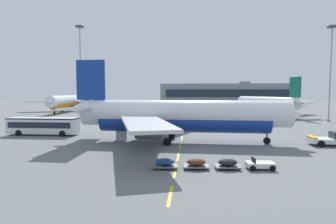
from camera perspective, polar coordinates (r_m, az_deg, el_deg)
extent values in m
plane|color=slate|center=(60.79, 24.60, -3.22)|extent=(400.00, 400.00, 0.00)
cube|color=yellow|center=(20.34, 0.45, -16.96)|extent=(0.24, 4.00, 0.01)
cube|color=yellow|center=(26.06, 1.49, -12.21)|extent=(0.24, 4.00, 0.01)
cube|color=yellow|center=(31.65, 2.11, -9.28)|extent=(0.24, 4.00, 0.01)
cube|color=yellow|center=(38.02, 2.58, -7.02)|extent=(0.24, 4.00, 0.01)
cube|color=yellow|center=(43.98, 2.89, -5.50)|extent=(0.24, 4.00, 0.01)
cube|color=yellow|center=(50.60, 3.15, -4.25)|extent=(0.24, 4.00, 0.01)
cube|color=yellow|center=(56.83, 3.34, -3.33)|extent=(0.24, 4.00, 0.01)
cube|color=yellow|center=(63.84, 3.51, -2.52)|extent=(0.24, 4.00, 0.01)
cube|color=yellow|center=(70.77, 3.64, -1.87)|extent=(0.24, 4.00, 0.01)
cube|color=yellow|center=(76.66, 3.73, -1.42)|extent=(0.24, 4.00, 0.01)
cube|color=yellow|center=(82.18, 3.80, -1.05)|extent=(0.24, 4.00, 0.01)
cube|color=yellow|center=(89.15, 3.89, -0.65)|extent=(0.24, 4.00, 0.01)
cube|color=yellow|center=(95.27, 3.95, -0.35)|extent=(0.24, 4.00, 0.01)
cube|color=yellow|center=(101.47, 4.00, -0.08)|extent=(0.24, 4.00, 0.01)
cube|color=#B21414|center=(39.45, 2.66, -6.61)|extent=(8.00, 0.40, 0.01)
cylinder|color=white|center=(40.05, 3.17, -0.25)|extent=(30.22, 4.95, 3.80)
cylinder|color=navy|center=(40.14, 3.16, -1.74)|extent=(24.62, 4.43, 3.50)
cone|color=white|center=(41.83, 24.20, -0.42)|extent=(3.64, 3.86, 3.72)
cone|color=white|center=(43.98, -17.77, 0.57)|extent=(4.32, 3.39, 3.23)
cube|color=#192333|center=(41.49, 22.84, 0.51)|extent=(1.71, 2.91, 0.60)
cube|color=navy|center=(43.24, -15.78, 6.42)|extent=(4.41, 0.53, 6.00)
cube|color=white|center=(46.48, -14.95, 1.15)|extent=(3.44, 6.52, 0.24)
cube|color=white|center=(40.63, -18.32, 0.69)|extent=(3.44, 6.52, 0.24)
cube|color=#B7BCC6|center=(48.93, -0.81, -0.02)|extent=(10.69, 17.58, 0.36)
cube|color=#B7BCC6|center=(32.24, -4.94, -2.15)|extent=(9.59, 17.66, 0.36)
cylinder|color=#4C4F54|center=(46.12, -1.50, -2.08)|extent=(3.28, 2.22, 2.10)
cylinder|color=black|center=(45.91, 0.47, -2.11)|extent=(0.19, 1.79, 1.79)
cylinder|color=#4C4F54|center=(35.36, -4.15, -3.96)|extent=(3.28, 2.22, 2.10)
cylinder|color=black|center=(35.09, -1.58, -4.02)|extent=(0.19, 1.79, 1.79)
cylinder|color=gray|center=(41.27, 19.91, -3.81)|extent=(0.28, 0.28, 2.67)
cylinder|color=black|center=(41.46, 19.87, -5.64)|extent=(1.00, 0.32, 0.99)
cylinder|color=gray|center=(43.05, 0.73, -3.21)|extent=(0.28, 0.28, 2.61)
cylinder|color=black|center=(43.58, 0.78, -4.86)|extent=(1.11, 0.39, 1.10)
cylinder|color=black|center=(42.89, 0.67, -5.00)|extent=(1.11, 0.39, 1.10)
cylinder|color=gray|center=(37.94, -0.14, -4.20)|extent=(0.28, 0.28, 2.61)
cylinder|color=black|center=(38.49, -0.07, -6.05)|extent=(1.11, 0.39, 1.10)
cylinder|color=black|center=(37.80, -0.20, -6.23)|extent=(1.11, 0.39, 1.10)
cube|color=silver|center=(44.19, 30.98, -5.12)|extent=(6.20, 3.25, 0.60)
cube|color=yellow|center=(43.22, 27.74, -4.64)|extent=(0.89, 2.57, 0.24)
cylinder|color=black|center=(42.25, 29.25, -5.80)|extent=(0.93, 0.47, 0.90)
cylinder|color=black|center=(44.86, 28.02, -5.21)|extent=(0.93, 0.47, 0.90)
cylinder|color=white|center=(109.36, -20.24, 2.27)|extent=(6.71, 30.89, 3.87)
cylinder|color=orange|center=(109.39, -20.23, 1.71)|extent=(5.87, 25.18, 3.56)
cone|color=white|center=(95.07, -23.36, 1.96)|extent=(4.11, 3.90, 3.79)
cone|color=white|center=(124.56, -17.76, 2.74)|extent=(3.67, 4.57, 3.29)
cube|color=#192333|center=(96.04, -23.12, 2.39)|extent=(3.04, 1.89, 0.61)
cube|color=orange|center=(122.85, -18.05, 4.82)|extent=(0.78, 4.50, 6.11)
cube|color=white|center=(122.60, -16.45, 2.88)|extent=(6.79, 3.85, 0.24)
cube|color=white|center=(124.55, -19.34, 2.83)|extent=(6.79, 3.85, 0.24)
cube|color=#B7BCC6|center=(110.67, -15.30, 2.14)|extent=(17.99, 8.92, 0.37)
cube|color=#B7BCC6|center=(116.30, -23.59, 2.04)|extent=(17.78, 11.66, 0.37)
cylinder|color=#4C4F54|center=(111.69, -16.78, 1.37)|extent=(2.43, 3.44, 2.14)
cylinder|color=black|center=(110.13, -17.02, 1.33)|extent=(1.82, 0.29, 1.82)
cylinder|color=#4C4F54|center=(115.33, -22.14, 1.33)|extent=(2.43, 3.44, 2.14)
cylinder|color=black|center=(113.82, -22.44, 1.29)|extent=(1.82, 0.29, 1.82)
cylinder|color=gray|center=(98.14, -22.59, 0.56)|extent=(0.29, 0.29, 2.71)
cylinder|color=black|center=(98.23, -22.57, -0.23)|extent=(0.38, 1.03, 1.01)
cylinder|color=gray|center=(110.52, -18.56, 1.03)|extent=(0.29, 0.29, 2.66)
cylinder|color=black|center=(110.48, -18.37, 0.35)|extent=(0.46, 1.15, 1.12)
cylinder|color=black|center=(110.70, -18.72, 0.35)|extent=(0.46, 1.15, 1.12)
cylinder|color=gray|center=(112.27, -21.14, 1.02)|extent=(0.29, 0.29, 2.66)
cylinder|color=black|center=(112.22, -20.95, 0.34)|extent=(0.46, 1.15, 1.12)
cylinder|color=black|center=(112.47, -21.29, 0.34)|extent=(0.46, 1.15, 1.12)
cylinder|color=white|center=(96.46, 19.58, 1.94)|extent=(13.86, 28.33, 3.66)
cylinder|color=#0F604C|center=(96.49, 19.56, 1.34)|extent=(11.64, 23.20, 3.36)
cone|color=white|center=(108.52, 15.09, 2.24)|extent=(4.56, 4.43, 3.58)
cone|color=white|center=(84.64, 25.60, 1.82)|extent=(4.36, 4.89, 3.11)
cube|color=#192333|center=(107.64, 15.38, 2.56)|extent=(3.11, 2.43, 0.58)
cube|color=#0F604C|center=(85.87, 24.94, 4.71)|extent=(1.85, 4.07, 5.77)
cube|color=white|center=(83.38, 23.57, 2.04)|extent=(6.85, 5.09, 0.23)
cube|color=white|center=(87.45, 26.67, 2.03)|extent=(6.85, 5.09, 0.23)
cube|color=#B7BCC6|center=(88.69, 16.73, 1.54)|extent=(16.50, 5.14, 0.35)
cube|color=#B7BCC6|center=(98.57, 24.73, 1.57)|extent=(15.45, 14.12, 0.35)
cylinder|color=#4C4F54|center=(90.25, 18.30, 0.66)|extent=(3.00, 3.60, 2.02)
cylinder|color=black|center=(91.52, 17.75, 0.72)|extent=(1.64, 0.73, 1.72)
cylinder|color=#4C4F54|center=(96.65, 23.47, 0.74)|extent=(3.00, 3.60, 2.02)
cylinder|color=black|center=(97.83, 22.90, 0.79)|extent=(1.64, 0.73, 1.72)
cylinder|color=gray|center=(106.04, 15.92, 0.90)|extent=(0.27, 0.27, 2.56)
cylinder|color=black|center=(106.11, 15.91, 0.21)|extent=(0.59, 0.99, 0.95)
cylinder|color=gray|center=(93.54, 18.99, 0.45)|extent=(0.27, 0.27, 2.51)
cylinder|color=black|center=(93.43, 18.80, -0.32)|extent=(0.70, 1.11, 1.06)
cylinder|color=black|center=(93.82, 19.14, -0.31)|extent=(0.70, 1.11, 1.06)
cylinder|color=gray|center=(96.52, 21.42, 0.49)|extent=(0.27, 0.27, 2.51)
cylinder|color=black|center=(96.39, 21.24, -0.25)|extent=(0.70, 1.11, 1.06)
cylinder|color=black|center=(96.81, 21.55, -0.24)|extent=(0.70, 1.11, 1.06)
cube|color=silver|center=(51.88, -24.55, -2.57)|extent=(12.02, 2.78, 2.70)
cube|color=#192333|center=(51.86, -24.55, -2.35)|extent=(11.06, 2.82, 1.00)
cube|color=black|center=(51.76, -24.59, -1.22)|extent=(12.04, 2.80, 0.20)
cylinder|color=black|center=(51.34, -19.79, -3.80)|extent=(1.00, 0.33, 1.00)
cylinder|color=black|center=(48.93, -21.13, -4.21)|extent=(1.00, 0.33, 1.00)
cylinder|color=black|center=(55.02, -27.07, -3.50)|extent=(1.00, 0.33, 1.00)
cylinder|color=black|center=(52.78, -28.64, -3.85)|extent=(1.00, 0.33, 1.00)
cube|color=silver|center=(28.00, 18.66, -10.31)|extent=(2.68, 1.56, 0.44)
cube|color=black|center=(27.72, 17.38, -9.57)|extent=(0.19, 1.13, 0.56)
cylinder|color=black|center=(28.96, 19.98, -10.22)|extent=(0.57, 0.21, 0.56)
cylinder|color=black|center=(27.68, 20.92, -10.91)|extent=(0.57, 0.21, 0.56)
cylinder|color=black|center=(28.44, 16.44, -10.41)|extent=(0.57, 0.21, 0.56)
cylinder|color=black|center=(27.14, 17.23, -11.12)|extent=(0.57, 0.21, 0.56)
cube|color=slate|center=(27.29, 12.31, -10.95)|extent=(2.49, 1.64, 0.12)
ellipsoid|color=black|center=(27.20, 12.32, -10.17)|extent=(1.89, 1.31, 0.64)
cylinder|color=black|center=(27.95, 12.04, -10.71)|extent=(0.45, 0.17, 0.44)
cylinder|color=black|center=(26.67, 12.59, -11.44)|extent=(0.45, 0.17, 0.44)
cube|color=slate|center=(26.89, 5.90, -11.10)|extent=(2.49, 1.64, 0.12)
ellipsoid|color=#4C2D19|center=(26.79, 5.91, -10.32)|extent=(1.89, 1.31, 0.64)
cylinder|color=black|center=(27.56, 5.79, -10.86)|extent=(0.45, 0.17, 0.44)
cylinder|color=black|center=(26.26, 6.02, -11.61)|extent=(0.45, 0.17, 0.44)
cube|color=slate|center=(26.82, -0.62, -11.12)|extent=(2.49, 1.64, 0.12)
ellipsoid|color=navy|center=(26.72, -0.62, -10.33)|extent=(1.89, 1.31, 0.64)
cylinder|color=black|center=(27.49, -0.57, -10.87)|extent=(0.45, 0.17, 0.44)
cylinder|color=black|center=(26.19, -0.67, -11.63)|extent=(0.45, 0.17, 0.44)
cube|color=#B7BCC6|center=(42.98, -9.61, -4.70)|extent=(1.85, 1.82, 1.60)
cube|color=silver|center=(42.98, -9.61, -4.70)|extent=(1.60, 0.33, 1.36)
cylinder|color=slate|center=(82.15, -17.53, -1.03)|extent=(0.70, 0.70, 0.60)
cylinder|color=#9EA0A5|center=(82.04, -17.71, 7.66)|extent=(0.36, 0.36, 25.47)
cube|color=#3F3F44|center=(83.90, -17.91, 16.54)|extent=(1.80, 1.80, 0.50)
cylinder|color=slate|center=(80.40, 30.40, -1.50)|extent=(0.70, 0.70, 0.60)
cylinder|color=#9EA0A5|center=(80.22, 30.69, 6.61)|extent=(0.36, 0.36, 23.35)
cube|color=#3F3F44|center=(81.74, 31.00, 14.98)|extent=(1.80, 1.80, 0.50)
cube|color=gray|center=(175.27, 11.80, 3.63)|extent=(78.62, 27.16, 12.57)
cube|color=#192333|center=(161.74, 12.39, 3.82)|extent=(72.33, 0.12, 4.52)
cube|color=gray|center=(177.19, 15.64, 5.86)|extent=(6.00, 5.00, 1.60)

